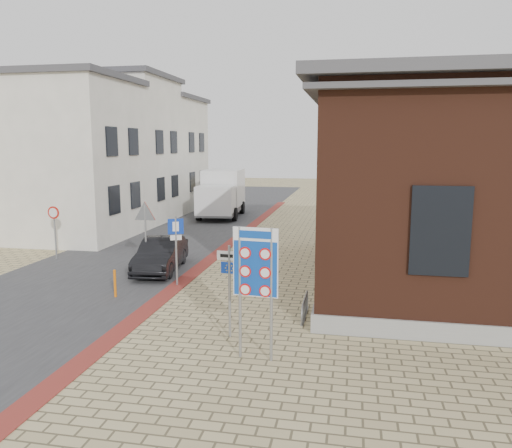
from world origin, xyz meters
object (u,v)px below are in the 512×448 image
Objects in this scene: bollard at (115,284)px; border_sign at (256,265)px; box_truck at (222,193)px; parking_sign at (176,239)px; essen_sign at (230,277)px; sedan at (161,255)px.

border_sign is at bearing -34.65° from bollard.
box_truck is 2.56× the size of parking_sign.
border_sign reaches higher than essen_sign.
box_truck is at bearing 94.10° from bollard.
bollard is at bearing 154.56° from essen_sign.
border_sign is at bearing -48.52° from essen_sign.
sedan reaches higher than bollard.
sedan is 2.42m from parking_sign.
bollard is (-1.47, -1.70, -1.19)m from parking_sign.
box_truck reaches higher than parking_sign.
border_sign is 6.70m from bollard.
sedan is 8.95m from border_sign.
border_sign is at bearing -78.13° from parking_sign.
parking_sign is at bearing 49.22° from bollard.
box_truck is 18.25m from bollard.
border_sign reaches higher than bollard.
box_truck reaches higher than border_sign.
border_sign is 1.61m from essen_sign.
essen_sign is at bearing -61.91° from sedan.
sedan is 7.39m from essen_sign.
box_truck is at bearing 112.47° from border_sign.
sedan is 3.49m from bollard.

